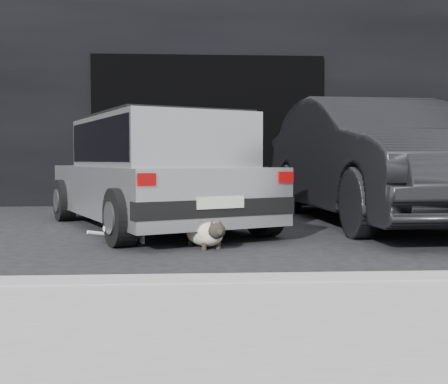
{
  "coord_description": "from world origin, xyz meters",
  "views": [
    {
      "loc": [
        0.68,
        -5.78,
        0.79
      ],
      "look_at": [
        1.0,
        -0.56,
        0.5
      ],
      "focal_mm": 45.0,
      "sensor_mm": 36.0,
      "label": 1
    }
  ],
  "objects": [
    {
      "name": "cat_white",
      "position": [
        0.12,
        -0.43,
        0.16
      ],
      "size": [
        0.68,
        0.31,
        0.32
      ],
      "rotation": [
        0.0,
        0.0,
        -1.4
      ],
      "color": "silver",
      "rests_on": "ground"
    },
    {
      "name": "curb",
      "position": [
        1.0,
        -2.6,
        0.06
      ],
      "size": [
        18.0,
        0.25,
        0.12
      ],
      "primitive_type": "cube",
      "color": "#969691",
      "rests_on": "ground"
    },
    {
      "name": "silver_hatchback",
      "position": [
        0.27,
        0.75,
        0.71
      ],
      "size": [
        2.89,
        3.88,
        1.31
      ],
      "rotation": [
        0.0,
        0.0,
        0.42
      ],
      "color": "#B5B8BA",
      "rests_on": "ground"
    },
    {
      "name": "sidewalk",
      "position": [
        1.0,
        -3.8,
        0.06
      ],
      "size": [
        18.0,
        2.2,
        0.11
      ],
      "primitive_type": "cube",
      "color": "#969691",
      "rests_on": "ground"
    },
    {
      "name": "building_facade",
      "position": [
        1.0,
        6.0,
        2.5
      ],
      "size": [
        34.0,
        4.0,
        5.0
      ],
      "primitive_type": "cube",
      "color": "black",
      "rests_on": "ground"
    },
    {
      "name": "ground",
      "position": [
        0.0,
        0.0,
        0.0
      ],
      "size": [
        80.0,
        80.0,
        0.0
      ],
      "primitive_type": "plane",
      "color": "black",
      "rests_on": "ground"
    },
    {
      "name": "garage_opening",
      "position": [
        1.0,
        3.99,
        1.3
      ],
      "size": [
        4.0,
        0.1,
        2.6
      ],
      "primitive_type": "cube",
      "color": "black",
      "rests_on": "ground"
    },
    {
      "name": "second_car",
      "position": [
        3.03,
        1.2,
        0.8
      ],
      "size": [
        2.01,
        4.95,
        1.6
      ],
      "primitive_type": "imported",
      "rotation": [
        0.0,
        0.0,
        0.07
      ],
      "color": "black",
      "rests_on": "ground"
    },
    {
      "name": "cat_siamese",
      "position": [
        0.82,
        -0.74,
        0.13
      ],
      "size": [
        0.46,
        0.76,
        0.28
      ],
      "rotation": [
        0.0,
        0.0,
        3.52
      ],
      "color": "beige",
      "rests_on": "ground"
    }
  ]
}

